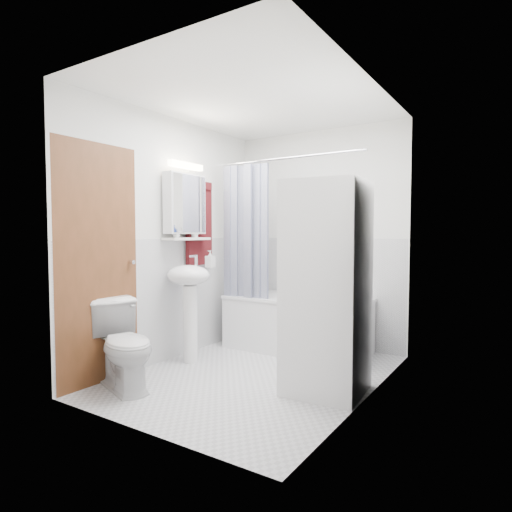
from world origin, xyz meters
The scene contains 20 objects.
floor centered at (0.00, 0.00, 0.00)m, with size 2.60×2.60×0.00m, color silver.
room_walls centered at (0.00, 0.00, 1.49)m, with size 2.60×2.60×2.60m.
wainscot centered at (0.00, 0.29, 0.60)m, with size 1.98×2.58×2.58m.
door centered at (-0.95, -0.55, 1.00)m, with size 0.05×2.00×2.00m.
bathtub centered at (-0.07, 0.92, 0.32)m, with size 1.50×0.71×0.57m.
tub_spout centered at (0.13, 1.25, 0.89)m, with size 0.04×0.04×0.12m, color silver.
curtain_rod centered at (-0.07, 0.62, 2.00)m, with size 0.02×0.02×1.68m, color silver.
shower_curtain centered at (-0.53, 0.62, 1.25)m, with size 0.55×0.02×1.45m.
sink centered at (-0.75, -0.03, 0.70)m, with size 0.44×0.37×1.04m.
medicine_cabinet centered at (-0.90, 0.10, 1.57)m, with size 0.13×0.50×0.71m.
shelf centered at (-0.89, 0.10, 1.20)m, with size 0.18×0.54×0.03m, color silver.
shower_caddy centered at (0.18, 1.24, 1.15)m, with size 0.22×0.06×0.02m, color silver.
towel centered at (-0.94, 0.35, 1.37)m, with size 0.07×0.37×0.89m.
washer_dryer centered at (0.68, -0.02, 0.83)m, with size 0.64×0.63×1.66m.
toilet centered at (-0.72, -0.85, 0.35)m, with size 0.40×0.71×0.70m, color white.
soap_pump centered at (-0.71, 0.25, 0.95)m, with size 0.08×0.17×0.08m, color gray.
shelf_bottle centered at (-0.89, -0.05, 1.25)m, with size 0.07×0.18×0.07m, color gray.
shelf_cup centered at (-0.89, 0.22, 1.26)m, with size 0.10×0.09×0.10m, color gray.
shampoo_a centered at (0.35, 1.24, 1.23)m, with size 0.13×0.17×0.13m, color gray.
shampoo_b centered at (0.47, 1.24, 1.20)m, with size 0.08×0.21×0.08m, color #263C9B.
Camera 1 is at (2.03, -3.13, 1.26)m, focal length 30.00 mm.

